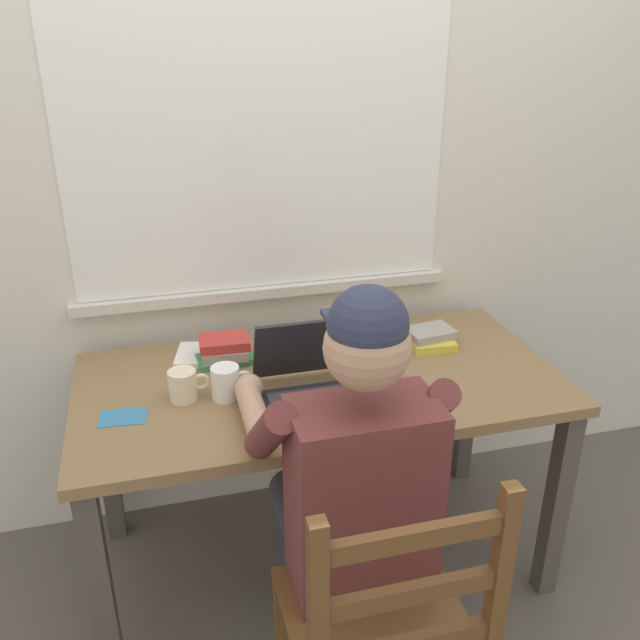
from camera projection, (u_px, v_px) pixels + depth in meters
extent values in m
plane|color=#56514C|center=(320.00, 558.00, 2.37)|extent=(8.00, 8.00, 0.00)
cube|color=silver|center=(285.00, 161.00, 2.23)|extent=(6.00, 0.04, 2.60)
cube|color=white|center=(260.00, 132.00, 2.15)|extent=(1.25, 0.01, 1.05)
cube|color=beige|center=(266.00, 291.00, 2.36)|extent=(1.31, 0.06, 0.04)
cube|color=olive|center=(320.00, 383.00, 2.08)|extent=(1.47, 0.73, 0.03)
cube|color=#4C4742|center=(101.00, 592.00, 1.79)|extent=(0.06, 0.06, 0.69)
cube|color=#4C4742|center=(557.00, 504.00, 2.11)|extent=(0.06, 0.06, 0.69)
cube|color=#4C4742|center=(106.00, 455.00, 2.35)|extent=(0.06, 0.06, 0.69)
cube|color=#4C4742|center=(466.00, 402.00, 2.67)|extent=(0.06, 0.06, 0.69)
cube|color=brown|center=(362.00, 497.00, 1.59)|extent=(0.34, 0.20, 0.50)
sphere|color=tan|center=(367.00, 348.00, 1.43)|extent=(0.19, 0.19, 0.19)
sphere|color=#282D47|center=(368.00, 325.00, 1.41)|extent=(0.17, 0.17, 0.17)
cube|color=#282D47|center=(355.00, 317.00, 1.49)|extent=(0.13, 0.10, 0.01)
cylinder|color=#38383D|center=(306.00, 530.00, 1.85)|extent=(0.13, 0.40, 0.13)
cylinder|color=#38383D|center=(368.00, 519.00, 1.89)|extent=(0.13, 0.40, 0.13)
cylinder|color=#38383D|center=(291.00, 543.00, 2.12)|extent=(0.10, 0.10, 0.45)
cylinder|color=#38383D|center=(346.00, 533.00, 2.16)|extent=(0.10, 0.10, 0.45)
cylinder|color=brown|center=(270.00, 432.00, 1.56)|extent=(0.10, 0.25, 0.24)
cylinder|color=tan|center=(254.00, 413.00, 1.80)|extent=(0.07, 0.28, 0.07)
sphere|color=tan|center=(249.00, 387.00, 1.92)|extent=(0.08, 0.08, 0.08)
cylinder|color=brown|center=(430.00, 408.00, 1.65)|extent=(0.10, 0.25, 0.24)
cylinder|color=tan|center=(395.00, 394.00, 1.89)|extent=(0.07, 0.28, 0.07)
sphere|color=tan|center=(375.00, 371.00, 2.01)|extent=(0.08, 0.08, 0.08)
cube|color=brown|center=(375.00, 618.00, 1.59)|extent=(0.42, 0.42, 0.02)
cube|color=brown|center=(414.00, 609.00, 1.90)|extent=(0.04, 0.04, 0.43)
cube|color=brown|center=(282.00, 638.00, 1.81)|extent=(0.04, 0.04, 0.43)
cube|color=brown|center=(499.00, 582.00, 1.37)|extent=(0.04, 0.04, 0.48)
cube|color=brown|center=(318.00, 621.00, 1.28)|extent=(0.04, 0.04, 0.48)
cube|color=brown|center=(412.00, 593.00, 1.32)|extent=(0.36, 0.02, 0.04)
cube|color=brown|center=(416.00, 537.00, 1.26)|extent=(0.36, 0.02, 0.04)
cube|color=#232328|center=(322.00, 406.00, 1.91)|extent=(0.33, 0.23, 0.02)
cube|color=#38383D|center=(322.00, 403.00, 1.91)|extent=(0.29, 0.17, 0.00)
cube|color=#232328|center=(309.00, 347.00, 2.01)|extent=(0.33, 0.09, 0.21)
cube|color=#4C515B|center=(309.00, 347.00, 2.01)|extent=(0.29, 0.08, 0.18)
ellipsoid|color=#232328|center=(396.00, 393.00, 1.96)|extent=(0.06, 0.10, 0.03)
cylinder|color=beige|center=(183.00, 385.00, 1.94)|extent=(0.08, 0.08, 0.09)
torus|color=beige|center=(201.00, 382.00, 1.95)|extent=(0.05, 0.01, 0.05)
cylinder|color=#38281E|center=(359.00, 341.00, 2.20)|extent=(0.07, 0.07, 0.10)
torus|color=#38281E|center=(373.00, 338.00, 2.21)|extent=(0.05, 0.01, 0.05)
cylinder|color=white|center=(226.00, 383.00, 1.95)|extent=(0.08, 0.08, 0.10)
torus|color=white|center=(244.00, 379.00, 1.96)|extent=(0.05, 0.01, 0.05)
cube|color=gold|center=(429.00, 341.00, 2.28)|extent=(0.15, 0.16, 0.03)
cube|color=gray|center=(430.00, 333.00, 2.27)|extent=(0.17, 0.13, 0.03)
cube|color=#38844C|center=(225.00, 359.00, 2.16)|extent=(0.18, 0.11, 0.02)
cube|color=gray|center=(225.00, 351.00, 2.16)|extent=(0.16, 0.13, 0.03)
cube|color=#BC332D|center=(224.00, 342.00, 2.15)|extent=(0.16, 0.12, 0.03)
cube|color=white|center=(207.00, 355.00, 2.20)|extent=(0.23, 0.20, 0.02)
cube|color=teal|center=(123.00, 417.00, 1.87)|extent=(0.14, 0.10, 0.00)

